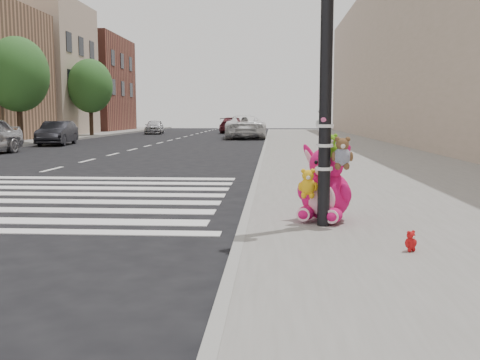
# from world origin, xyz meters

# --- Properties ---
(ground) EXTENTS (120.00, 120.00, 0.00)m
(ground) POSITION_xyz_m (0.00, 0.00, 0.00)
(ground) COLOR black
(ground) RESTS_ON ground
(sidewalk_near) EXTENTS (7.00, 80.00, 0.14)m
(sidewalk_near) POSITION_xyz_m (5.00, 10.00, 0.07)
(sidewalk_near) COLOR slate
(sidewalk_near) RESTS_ON ground
(curb_edge) EXTENTS (0.12, 80.00, 0.15)m
(curb_edge) POSITION_xyz_m (1.55, 10.00, 0.07)
(curb_edge) COLOR gray
(curb_edge) RESTS_ON ground
(bld_far_d) EXTENTS (6.00, 8.00, 10.00)m
(bld_far_d) POSITION_xyz_m (-15.50, 35.00, 5.00)
(bld_far_d) COLOR #BCA18F
(bld_far_d) RESTS_ON ground
(bld_far_e) EXTENTS (6.00, 10.00, 9.00)m
(bld_far_e) POSITION_xyz_m (-15.50, 46.00, 4.50)
(bld_far_e) COLOR brown
(bld_far_e) RESTS_ON ground
(bld_near) EXTENTS (5.00, 60.00, 10.00)m
(bld_near) POSITION_xyz_m (10.50, 20.00, 5.00)
(bld_near) COLOR #BCA18F
(bld_near) RESTS_ON ground
(signal_pole) EXTENTS (0.70, 0.48, 4.00)m
(signal_pole) POSITION_xyz_m (2.61, 1.81, 1.79)
(signal_pole) COLOR black
(signal_pole) RESTS_ON sidewalk_near
(tree_far_b) EXTENTS (3.20, 3.20, 5.44)m
(tree_far_b) POSITION_xyz_m (-11.20, 22.00, 3.65)
(tree_far_b) COLOR #382619
(tree_far_b) RESTS_ON sidewalk_far
(tree_far_c) EXTENTS (3.20, 3.20, 5.44)m
(tree_far_c) POSITION_xyz_m (-11.20, 33.00, 3.65)
(tree_far_c) COLOR #382619
(tree_far_c) RESTS_ON sidewalk_far
(pink_bunny) EXTENTS (0.87, 0.94, 1.07)m
(pink_bunny) POSITION_xyz_m (2.66, 2.17, 0.57)
(pink_bunny) COLOR #D71263
(pink_bunny) RESTS_ON sidewalk_near
(red_teddy) EXTENTS (0.19, 0.17, 0.23)m
(red_teddy) POSITION_xyz_m (3.40, 0.50, 0.25)
(red_teddy) COLOR red
(red_teddy) RESTS_ON sidewalk_near
(car_dark_far) EXTENTS (1.83, 3.98, 1.26)m
(car_dark_far) POSITION_xyz_m (-9.45, 22.52, 0.63)
(car_dark_far) COLOR black
(car_dark_far) RESTS_ON ground
(car_white_near) EXTENTS (3.11, 5.89, 1.58)m
(car_white_near) POSITION_xyz_m (0.00, 31.07, 0.79)
(car_white_near) COLOR white
(car_white_near) RESTS_ON ground
(car_maroon_near) EXTENTS (2.02, 4.79, 1.38)m
(car_maroon_near) POSITION_xyz_m (-1.65, 42.04, 0.69)
(car_maroon_near) COLOR #571821
(car_maroon_near) RESTS_ON ground
(car_silver_deep) EXTENTS (1.85, 3.72, 1.22)m
(car_silver_deep) POSITION_xyz_m (-8.00, 39.39, 0.61)
(car_silver_deep) COLOR silver
(car_silver_deep) RESTS_ON ground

